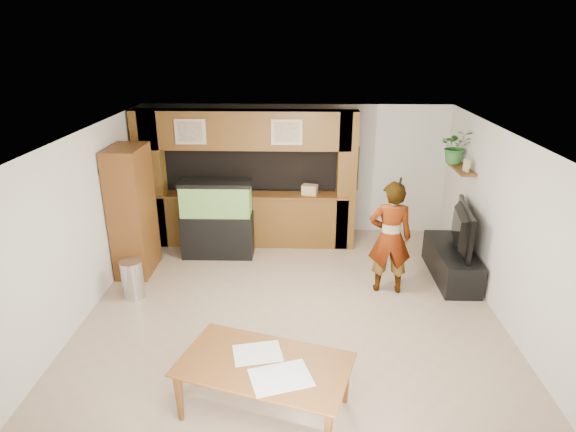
{
  "coord_description": "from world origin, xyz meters",
  "views": [
    {
      "loc": [
        0.12,
        -6.13,
        3.89
      ],
      "look_at": [
        -0.08,
        0.6,
        1.31
      ],
      "focal_mm": 30.0,
      "sensor_mm": 36.0,
      "label": 1
    }
  ],
  "objects_px": {
    "pantry_cabinet": "(132,211)",
    "television": "(456,228)",
    "aquarium": "(217,220)",
    "person": "(390,238)",
    "dining_table": "(264,390)"
  },
  "relations": [
    {
      "from": "pantry_cabinet",
      "to": "television",
      "type": "height_order",
      "value": "pantry_cabinet"
    },
    {
      "from": "dining_table",
      "to": "aquarium",
      "type": "bearing_deg",
      "value": 123.07
    },
    {
      "from": "pantry_cabinet",
      "to": "dining_table",
      "type": "relative_size",
      "value": 1.22
    },
    {
      "from": "pantry_cabinet",
      "to": "dining_table",
      "type": "height_order",
      "value": "pantry_cabinet"
    },
    {
      "from": "pantry_cabinet",
      "to": "television",
      "type": "relative_size",
      "value": 1.69
    },
    {
      "from": "pantry_cabinet",
      "to": "television",
      "type": "bearing_deg",
      "value": -1.07
    },
    {
      "from": "person",
      "to": "dining_table",
      "type": "relative_size",
      "value": 1.02
    },
    {
      "from": "aquarium",
      "to": "television",
      "type": "xyz_separation_m",
      "value": [
        4.06,
        -0.73,
        0.2
      ]
    },
    {
      "from": "aquarium",
      "to": "dining_table",
      "type": "xyz_separation_m",
      "value": [
        1.15,
        -3.95,
        -0.38
      ]
    },
    {
      "from": "television",
      "to": "person",
      "type": "relative_size",
      "value": 0.71
    },
    {
      "from": "television",
      "to": "dining_table",
      "type": "relative_size",
      "value": 0.72
    },
    {
      "from": "television",
      "to": "pantry_cabinet",
      "type": "bearing_deg",
      "value": 97.48
    },
    {
      "from": "aquarium",
      "to": "person",
      "type": "bearing_deg",
      "value": -22.93
    },
    {
      "from": "pantry_cabinet",
      "to": "television",
      "type": "distance_m",
      "value": 5.35
    },
    {
      "from": "dining_table",
      "to": "pantry_cabinet",
      "type": "bearing_deg",
      "value": 143.22
    }
  ]
}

